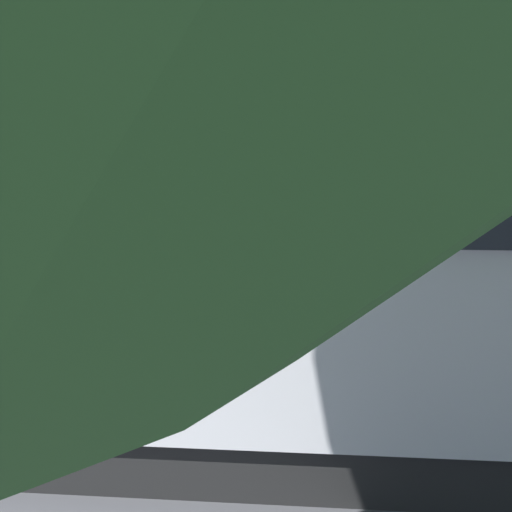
# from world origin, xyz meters

# --- Properties ---
(ground_plane) EXTENTS (80.00, 80.00, 0.00)m
(ground_plane) POSITION_xyz_m (0.00, 0.00, 0.00)
(ground_plane) COLOR #4C4C51
(tour_bus) EXTENTS (10.77, 2.77, 3.25)m
(tour_bus) POSITION_xyz_m (-0.73, 4.47, 1.65)
(tour_bus) COLOR silver
(tour_bus) RESTS_ON ground_plane
(spectator_far_left) EXTENTS (0.58, 0.36, 1.72)m
(spectator_far_left) POSITION_xyz_m (-1.68, 1.82, 1.02)
(spectator_far_left) COLOR #473823
(spectator_far_left) RESTS_ON ground_plane
(spectator_left) EXTENTS (0.58, 0.34, 1.80)m
(spectator_left) POSITION_xyz_m (-0.66, 1.58, 1.08)
(spectator_left) COLOR #473823
(spectator_left) RESTS_ON ground_plane
(spectator_centre) EXTENTS (0.57, 0.40, 1.70)m
(spectator_centre) POSITION_xyz_m (0.42, 1.49, 1.01)
(spectator_centre) COLOR #473823
(spectator_centre) RESTS_ON ground_plane
(spectator_right) EXTENTS (0.58, 0.35, 1.81)m
(spectator_right) POSITION_xyz_m (1.42, 1.84, 1.08)
(spectator_right) COLOR #473823
(spectator_right) RESTS_ON ground_plane
(parked_motorcycle_silver) EXTENTS (2.04, 0.65, 0.99)m
(parked_motorcycle_silver) POSITION_xyz_m (-0.06, 2.25, 0.48)
(parked_motorcycle_silver) COLOR black
(parked_motorcycle_silver) RESTS_ON ground_plane
(parked_motorcycle_dark) EXTENTS (2.04, 0.65, 0.99)m
(parked_motorcycle_dark) POSITION_xyz_m (-3.01, 2.31, 0.48)
(parked_motorcycle_dark) COLOR black
(parked_motorcycle_dark) RESTS_ON ground_plane
(parked_motorcycle_blue) EXTENTS (2.04, 0.64, 0.99)m
(parked_motorcycle_blue) POSITION_xyz_m (2.85, 2.00, 0.48)
(parked_motorcycle_blue) COLOR black
(parked_motorcycle_blue) RESTS_ON ground_plane
(stunt_motorcycle) EXTENTS (1.77, 1.18, 1.81)m
(stunt_motorcycle) POSITION_xyz_m (1.49, -2.27, 1.04)
(stunt_motorcycle) COLOR black
(stunt_motorcycle) RESTS_ON ground_plane
(traffic_cone) EXTENTS (0.34, 0.34, 0.63)m
(traffic_cone) POSITION_xyz_m (-0.48, -2.17, 0.30)
(traffic_cone) COLOR orange
(traffic_cone) RESTS_ON ground_plane
(bay_line_b) EXTENTS (0.25, 3.86, 0.01)m
(bay_line_b) POSITION_xyz_m (-2.84, -1.50, 0.00)
(bay_line_b) COLOR white
(bay_line_b) RESTS_ON ground_plane
(bay_line_c) EXTENTS (0.26, 4.06, 0.01)m
(bay_line_c) POSITION_xyz_m (-0.27, -1.50, 0.00)
(bay_line_c) COLOR white
(bay_line_c) RESTS_ON ground_plane
(bay_line_d) EXTENTS (0.29, 4.87, 0.01)m
(bay_line_d) POSITION_xyz_m (2.30, -1.50, 0.00)
(bay_line_d) COLOR white
(bay_line_d) RESTS_ON ground_plane
(bay_line_e) EXTENTS (0.28, 4.66, 0.01)m
(bay_line_e) POSITION_xyz_m (4.88, -1.50, 0.00)
(bay_line_e) COLOR white
(bay_line_e) RESTS_ON ground_plane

